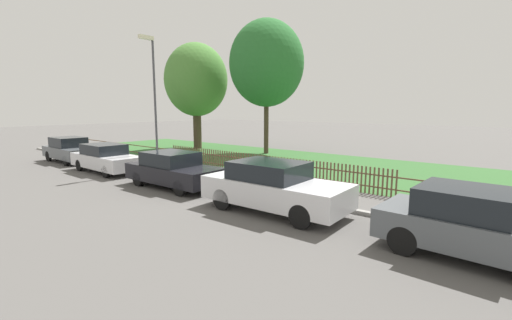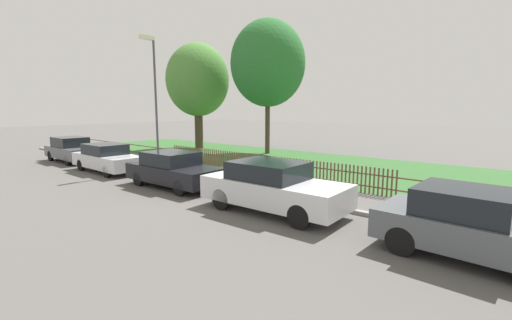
{
  "view_description": "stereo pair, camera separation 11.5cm",
  "coord_description": "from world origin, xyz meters",
  "px_view_note": "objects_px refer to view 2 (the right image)",
  "views": [
    {
      "loc": [
        10.0,
        -9.6,
        3.17
      ],
      "look_at": [
        1.34,
        0.95,
        1.1
      ],
      "focal_mm": 24.0,
      "sensor_mm": 36.0,
      "label": 1
    },
    {
      "loc": [
        10.09,
        -9.53,
        3.17
      ],
      "look_at": [
        1.34,
        0.95,
        1.1
      ],
      "focal_mm": 24.0,
      "sensor_mm": 36.0,
      "label": 2
    }
  ],
  "objects_px": {
    "parked_car_black_saloon": "(107,158)",
    "covered_motorcycle": "(263,171)",
    "parked_car_navy_estate": "(173,169)",
    "tree_behind_motorcycle": "(268,64)",
    "parked_car_white_van": "(469,224)",
    "tree_nearest_kerb": "(198,80)",
    "street_lamp": "(154,90)",
    "parked_car_silver_hatchback": "(72,149)",
    "parked_car_red_compact": "(273,187)"
  },
  "relations": [
    {
      "from": "tree_nearest_kerb",
      "to": "parked_car_black_saloon",
      "type": "bearing_deg",
      "value": -66.31
    },
    {
      "from": "tree_behind_motorcycle",
      "to": "covered_motorcycle",
      "type": "bearing_deg",
      "value": -53.13
    },
    {
      "from": "tree_nearest_kerb",
      "to": "tree_behind_motorcycle",
      "type": "distance_m",
      "value": 6.26
    },
    {
      "from": "parked_car_white_van",
      "to": "parked_car_silver_hatchback",
      "type": "bearing_deg",
      "value": -178.79
    },
    {
      "from": "parked_car_black_saloon",
      "to": "covered_motorcycle",
      "type": "bearing_deg",
      "value": 17.51
    },
    {
      "from": "parked_car_white_van",
      "to": "tree_nearest_kerb",
      "type": "relative_size",
      "value": 0.46
    },
    {
      "from": "parked_car_silver_hatchback",
      "to": "tree_behind_motorcycle",
      "type": "distance_m",
      "value": 13.57
    },
    {
      "from": "parked_car_navy_estate",
      "to": "parked_car_red_compact",
      "type": "xyz_separation_m",
      "value": [
        5.13,
        -0.12,
        0.07
      ]
    },
    {
      "from": "parked_car_silver_hatchback",
      "to": "tree_nearest_kerb",
      "type": "distance_m",
      "value": 10.52
    },
    {
      "from": "street_lamp",
      "to": "tree_behind_motorcycle",
      "type": "bearing_deg",
      "value": 89.08
    },
    {
      "from": "parked_car_silver_hatchback",
      "to": "parked_car_navy_estate",
      "type": "distance_m",
      "value": 10.17
    },
    {
      "from": "parked_car_white_van",
      "to": "street_lamp",
      "type": "relative_size",
      "value": 0.57
    },
    {
      "from": "parked_car_silver_hatchback",
      "to": "covered_motorcycle",
      "type": "bearing_deg",
      "value": 10.78
    },
    {
      "from": "parked_car_black_saloon",
      "to": "covered_motorcycle",
      "type": "relative_size",
      "value": 2.26
    },
    {
      "from": "covered_motorcycle",
      "to": "tree_nearest_kerb",
      "type": "bearing_deg",
      "value": 152.21
    },
    {
      "from": "street_lamp",
      "to": "parked_car_white_van",
      "type": "bearing_deg",
      "value": -7.24
    },
    {
      "from": "parked_car_black_saloon",
      "to": "tree_behind_motorcycle",
      "type": "relative_size",
      "value": 0.49
    },
    {
      "from": "covered_motorcycle",
      "to": "tree_behind_motorcycle",
      "type": "relative_size",
      "value": 0.22
    },
    {
      "from": "parked_car_black_saloon",
      "to": "covered_motorcycle",
      "type": "height_order",
      "value": "parked_car_black_saloon"
    },
    {
      "from": "parked_car_black_saloon",
      "to": "street_lamp",
      "type": "bearing_deg",
      "value": 46.14
    },
    {
      "from": "parked_car_red_compact",
      "to": "parked_car_navy_estate",
      "type": "bearing_deg",
      "value": 177.08
    },
    {
      "from": "parked_car_black_saloon",
      "to": "street_lamp",
      "type": "relative_size",
      "value": 0.68
    },
    {
      "from": "parked_car_navy_estate",
      "to": "street_lamp",
      "type": "height_order",
      "value": "street_lamp"
    },
    {
      "from": "parked_car_silver_hatchback",
      "to": "parked_car_white_van",
      "type": "distance_m",
      "value": 20.51
    },
    {
      "from": "parked_car_white_van",
      "to": "tree_behind_motorcycle",
      "type": "xyz_separation_m",
      "value": [
        -13.81,
        10.76,
        5.44
      ]
    },
    {
      "from": "parked_car_silver_hatchback",
      "to": "tree_nearest_kerb",
      "type": "height_order",
      "value": "tree_nearest_kerb"
    },
    {
      "from": "parked_car_navy_estate",
      "to": "covered_motorcycle",
      "type": "relative_size",
      "value": 2.17
    },
    {
      "from": "parked_car_silver_hatchback",
      "to": "tree_nearest_kerb",
      "type": "bearing_deg",
      "value": 87.58
    },
    {
      "from": "parked_car_red_compact",
      "to": "covered_motorcycle",
      "type": "distance_m",
      "value": 3.48
    },
    {
      "from": "parked_car_red_compact",
      "to": "street_lamp",
      "type": "distance_m",
      "value": 9.52
    },
    {
      "from": "covered_motorcycle",
      "to": "street_lamp",
      "type": "bearing_deg",
      "value": -170.84
    },
    {
      "from": "parked_car_red_compact",
      "to": "parked_car_white_van",
      "type": "relative_size",
      "value": 1.22
    },
    {
      "from": "street_lamp",
      "to": "tree_nearest_kerb",
      "type": "bearing_deg",
      "value": 126.84
    },
    {
      "from": "parked_car_navy_estate",
      "to": "tree_behind_motorcycle",
      "type": "height_order",
      "value": "tree_behind_motorcycle"
    },
    {
      "from": "parked_car_navy_estate",
      "to": "tree_behind_motorcycle",
      "type": "distance_m",
      "value": 12.47
    },
    {
      "from": "covered_motorcycle",
      "to": "parked_car_white_van",
      "type": "bearing_deg",
      "value": -15.42
    },
    {
      "from": "parked_car_red_compact",
      "to": "tree_behind_motorcycle",
      "type": "xyz_separation_m",
      "value": [
        -8.61,
        10.77,
        5.41
      ]
    },
    {
      "from": "parked_car_navy_estate",
      "to": "street_lamp",
      "type": "distance_m",
      "value": 5.21
    },
    {
      "from": "covered_motorcycle",
      "to": "tree_behind_motorcycle",
      "type": "distance_m",
      "value": 11.73
    },
    {
      "from": "parked_car_navy_estate",
      "to": "parked_car_red_compact",
      "type": "distance_m",
      "value": 5.13
    },
    {
      "from": "covered_motorcycle",
      "to": "street_lamp",
      "type": "height_order",
      "value": "street_lamp"
    },
    {
      "from": "parked_car_navy_estate",
      "to": "tree_nearest_kerb",
      "type": "bearing_deg",
      "value": 133.67
    },
    {
      "from": "parked_car_silver_hatchback",
      "to": "covered_motorcycle",
      "type": "distance_m",
      "value": 13.08
    },
    {
      "from": "parked_car_silver_hatchback",
      "to": "street_lamp",
      "type": "height_order",
      "value": "street_lamp"
    },
    {
      "from": "parked_car_white_van",
      "to": "street_lamp",
      "type": "height_order",
      "value": "street_lamp"
    },
    {
      "from": "parked_car_black_saloon",
      "to": "parked_car_red_compact",
      "type": "height_order",
      "value": "parked_car_red_compact"
    },
    {
      "from": "tree_behind_motorcycle",
      "to": "street_lamp",
      "type": "relative_size",
      "value": 1.38
    },
    {
      "from": "parked_car_red_compact",
      "to": "parked_car_white_van",
      "type": "distance_m",
      "value": 5.21
    },
    {
      "from": "parked_car_white_van",
      "to": "tree_nearest_kerb",
      "type": "xyz_separation_m",
      "value": [
        -19.93,
        9.74,
        4.56
      ]
    },
    {
      "from": "parked_car_black_saloon",
      "to": "street_lamp",
      "type": "distance_m",
      "value": 4.16
    }
  ]
}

